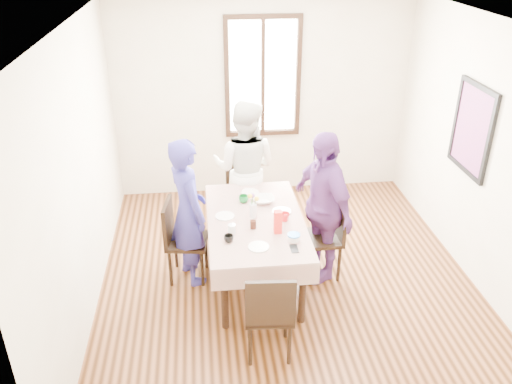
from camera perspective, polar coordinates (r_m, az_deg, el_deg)
ground at (r=5.83m, az=3.35°, el=-9.42°), size 4.50×4.50×0.00m
back_wall at (r=7.23m, az=0.70°, el=10.09°), size 4.00×0.00×4.00m
right_wall at (r=5.82m, az=23.58°, el=3.42°), size 0.00×4.50×4.50m
window_frame at (r=7.13m, az=0.74°, el=12.35°), size 1.02×0.06×1.62m
window_pane at (r=7.14m, az=0.73°, el=12.37°), size 0.90×0.02×1.50m
art_poster at (r=5.98m, az=22.45°, el=6.34°), size 0.04×0.76×0.96m
dining_table at (r=5.60m, az=-0.06°, el=-6.38°), size 0.86×1.56×0.75m
tablecloth at (r=5.40m, az=-0.06°, el=-3.01°), size 0.98×1.68×0.01m
chair_left at (r=5.66m, az=-7.47°, el=-5.28°), size 0.48×0.48×0.91m
chair_right at (r=5.71m, az=7.07°, el=-4.95°), size 0.43×0.43×0.91m
chair_far at (r=6.48m, az=-1.10°, el=-0.57°), size 0.47×0.47×0.91m
chair_near at (r=4.70m, az=1.42°, el=-12.76°), size 0.45×0.45×0.91m
person_left at (r=5.48m, az=-7.49°, el=-2.14°), size 0.58×0.69×1.62m
person_far at (r=6.29m, az=-1.11°, el=2.49°), size 0.99×0.89×1.69m
person_right at (r=5.52m, az=7.10°, el=-1.62°), size 0.72×1.06×1.67m
mug_black at (r=5.02m, az=-2.98°, el=-5.06°), size 0.10×0.10×0.07m
mug_flag at (r=5.36m, az=3.15°, el=-2.71°), size 0.13×0.13×0.09m
mug_green at (r=5.70m, az=-1.36°, el=-0.76°), size 0.11×0.11×0.08m
serving_bowl at (r=5.71m, az=0.84°, el=-0.85°), size 0.25×0.25×0.06m
juice_carton at (r=5.12m, az=2.40°, el=-3.27°), size 0.08×0.08×0.24m
butter_tub at (r=5.05m, az=4.12°, el=-4.98°), size 0.11×0.11×0.05m
jam_jar at (r=5.22m, az=-0.31°, el=-3.56°), size 0.06×0.06×0.09m
drinking_glass at (r=5.12m, az=-2.65°, el=-4.10°), size 0.08×0.08×0.11m
smartphone at (r=4.94m, az=4.17°, el=-6.15°), size 0.07×0.14×0.01m
flower_vase at (r=5.40m, az=-0.31°, el=-2.02°), size 0.07×0.07×0.15m
plate_left at (r=5.45m, az=-3.40°, el=-2.62°), size 0.20×0.20×0.01m
plate_right at (r=5.53m, az=2.80°, el=-2.13°), size 0.20×0.20×0.01m
plate_far at (r=5.91m, az=-0.64°, el=-0.05°), size 0.20×0.20×0.01m
plate_near at (r=4.95m, az=0.27°, el=-5.97°), size 0.20×0.20×0.01m
butter_lid at (r=5.03m, az=4.13°, el=-4.66°), size 0.12×0.12×0.01m
flower_bunch at (r=5.34m, az=-0.31°, el=-0.85°), size 0.09×0.09×0.10m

